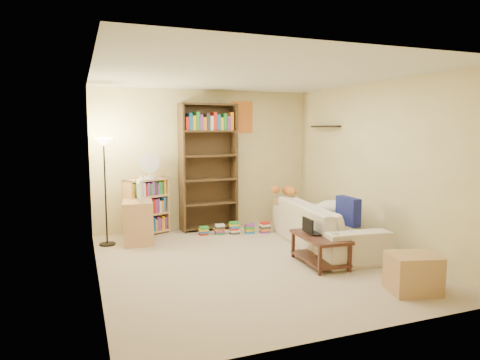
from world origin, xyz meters
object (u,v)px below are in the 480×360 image
object	(u,v)px
mug	(335,236)
tall_bookshelf	(208,164)
sofa	(325,225)
end_cabinet	(413,273)
side_table	(287,214)
laptop	(316,233)
desk_fan	(149,165)
tabby_cat	(287,190)
coffee_table	(320,246)
short_bookshelf	(147,207)
tv_stand	(138,222)
television	(137,189)
floor_lamp	(104,160)

from	to	relation	value
mug	tall_bookshelf	bearing A→B (deg)	107.63
sofa	end_cabinet	xyz separation A→B (m)	(-0.09, -1.97, -0.12)
side_table	end_cabinet	world-z (taller)	side_table
laptop	desk_fan	size ratio (longest dim) A/B	0.69
laptop	tall_bookshelf	size ratio (longest dim) A/B	0.14
tabby_cat	mug	bearing A→B (deg)	-98.18
coffee_table	short_bookshelf	xyz separation A→B (m)	(-1.91, 2.48, 0.23)
desk_fan	end_cabinet	distance (m)	4.43
coffee_table	laptop	world-z (taller)	laptop
tv_stand	desk_fan	size ratio (longest dim) A/B	1.50
laptop	tv_stand	bearing A→B (deg)	50.88
sofa	desk_fan	distance (m)	3.06
television	short_bookshelf	world-z (taller)	television
tv_stand	short_bookshelf	bearing A→B (deg)	72.50
tall_bookshelf	short_bookshelf	size ratio (longest dim) A/B	2.33
side_table	short_bookshelf	bearing A→B (deg)	170.25
mug	desk_fan	world-z (taller)	desk_fan
sofa	laptop	distance (m)	0.84
mug	short_bookshelf	xyz separation A→B (m)	(-1.98, 2.74, 0.04)
tabby_cat	mug	size ratio (longest dim) A/B	5.23
short_bookshelf	tv_stand	bearing A→B (deg)	-137.36
short_bookshelf	side_table	world-z (taller)	short_bookshelf
television	tabby_cat	bearing A→B (deg)	-91.43
laptop	short_bookshelf	distance (m)	3.05
television	floor_lamp	world-z (taller)	floor_lamp
television	desk_fan	bearing A→B (deg)	-24.84
television	tall_bookshelf	size ratio (longest dim) A/B	0.28
television	floor_lamp	xyz separation A→B (m)	(-0.47, 0.04, 0.47)
mug	television	xyz separation A→B (m)	(-2.19, 2.23, 0.42)
laptop	floor_lamp	world-z (taller)	floor_lamp
sofa	laptop	xyz separation A→B (m)	(-0.54, -0.64, 0.07)
sofa	television	size ratio (longest dim) A/B	3.73
tall_bookshelf	end_cabinet	distance (m)	4.03
floor_lamp	mug	bearing A→B (deg)	-40.42
sofa	tabby_cat	xyz separation A→B (m)	(-0.20, 0.91, 0.43)
tabby_cat	short_bookshelf	distance (m)	2.41
short_bookshelf	end_cabinet	world-z (taller)	short_bookshelf
sofa	coffee_table	world-z (taller)	sofa
sofa	end_cabinet	distance (m)	1.97
tabby_cat	tv_stand	bearing A→B (deg)	172.52
laptop	television	bearing A→B (deg)	50.88
laptop	tall_bookshelf	world-z (taller)	tall_bookshelf
laptop	mug	xyz separation A→B (m)	(0.06, -0.36, 0.03)
sofa	floor_lamp	bearing A→B (deg)	74.14
television	mug	bearing A→B (deg)	-129.47
sofa	floor_lamp	xyz separation A→B (m)	(-3.14, 1.27, 0.99)
sofa	end_cabinet	size ratio (longest dim) A/B	4.62
coffee_table	side_table	world-z (taller)	side_table
coffee_table	desk_fan	distance (m)	3.21
tv_stand	laptop	bearing A→B (deg)	-35.32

